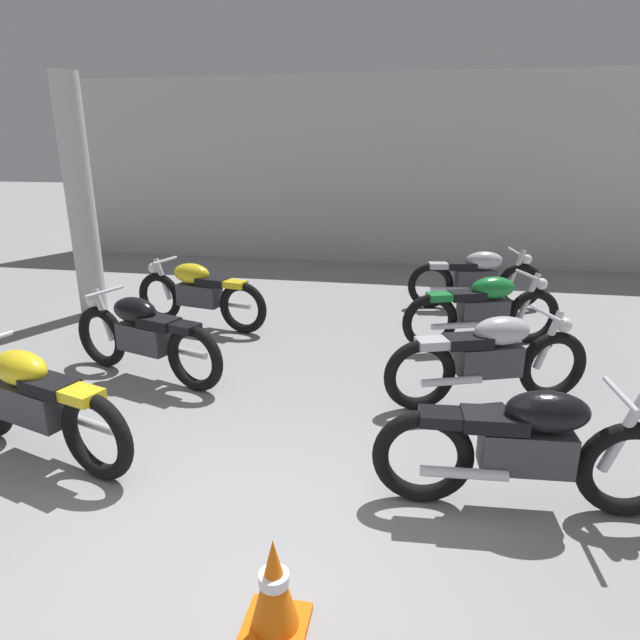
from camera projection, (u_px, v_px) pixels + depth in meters
ground_plane at (225, 565)px, 3.11m from camera, size 60.00×60.00×0.00m
back_wall at (374, 172)px, 10.65m from camera, size 13.49×0.24×3.60m
support_pillar at (80, 200)px, 7.28m from camera, size 0.36×0.36×3.20m
motorcycle_left_row_0 at (33, 401)px, 4.08m from camera, size 1.92×0.72×0.88m
motorcycle_left_row_1 at (144, 335)px, 5.49m from camera, size 1.91×0.74×0.88m
motorcycle_left_row_2 at (199, 293)px, 7.06m from camera, size 1.95×0.60×0.88m
motorcycle_right_row_0 at (528, 447)px, 3.46m from camera, size 1.97×0.49×0.88m
motorcycle_right_row_1 at (490, 358)px, 4.91m from camera, size 1.89×0.80×0.88m
motorcycle_right_row_2 at (484, 309)px, 6.38m from camera, size 1.89×0.80×0.88m
motorcycle_right_row_3 at (477, 278)px, 7.89m from camera, size 1.96×0.59×0.88m
traffic_cone at (274, 588)px, 2.61m from camera, size 0.32×0.32×0.54m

